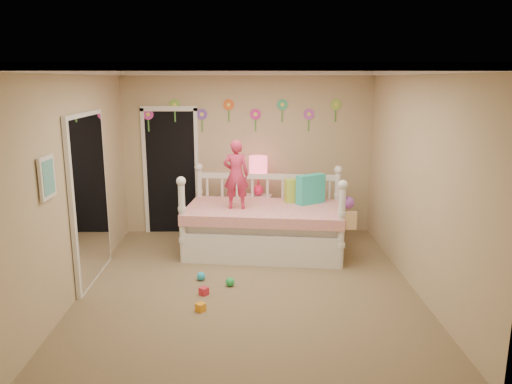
{
  "coord_description": "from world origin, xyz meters",
  "views": [
    {
      "loc": [
        -0.02,
        -5.65,
        2.49
      ],
      "look_at": [
        0.1,
        0.6,
        1.05
      ],
      "focal_mm": 34.56,
      "sensor_mm": 36.0,
      "label": 1
    }
  ],
  "objects_px": {
    "daybed": "(264,211)",
    "nightstand": "(258,216)",
    "table_lamp": "(258,170)",
    "child": "(236,175)"
  },
  "relations": [
    {
      "from": "daybed",
      "to": "child",
      "type": "relative_size",
      "value": 2.32
    },
    {
      "from": "daybed",
      "to": "table_lamp",
      "type": "relative_size",
      "value": 3.62
    },
    {
      "from": "child",
      "to": "nightstand",
      "type": "relative_size",
      "value": 1.44
    },
    {
      "from": "daybed",
      "to": "nightstand",
      "type": "xyz_separation_m",
      "value": [
        -0.07,
        0.72,
        -0.28
      ]
    },
    {
      "from": "child",
      "to": "daybed",
      "type": "bearing_deg",
      "value": -166.75
    },
    {
      "from": "child",
      "to": "nightstand",
      "type": "height_order",
      "value": "child"
    },
    {
      "from": "daybed",
      "to": "child",
      "type": "distance_m",
      "value": 0.69
    },
    {
      "from": "table_lamp",
      "to": "daybed",
      "type": "bearing_deg",
      "value": -84.47
    },
    {
      "from": "daybed",
      "to": "nightstand",
      "type": "bearing_deg",
      "value": 102.71
    },
    {
      "from": "child",
      "to": "nightstand",
      "type": "bearing_deg",
      "value": -110.43
    }
  ]
}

